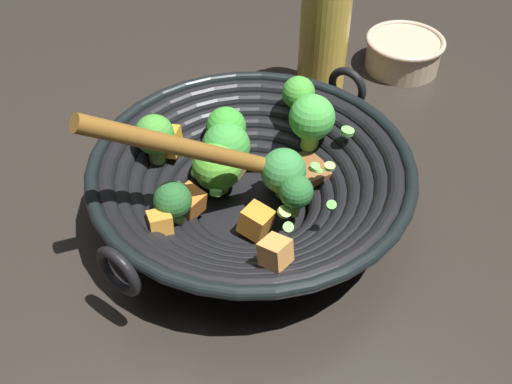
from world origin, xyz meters
TOP-DOWN VIEW (x-y plane):
  - ground_plane at (0.00, 0.00)m, footprint 4.00×4.00m
  - wok at (-0.00, 0.00)m, footprint 0.35×0.35m
  - cooking_oil_bottle at (0.13, 0.24)m, footprint 0.07×0.07m
  - prep_bowl at (0.26, 0.28)m, footprint 0.12×0.12m

SIDE VIEW (x-z plane):
  - ground_plane at x=0.00m, z-range 0.00..0.00m
  - prep_bowl at x=0.26m, z-range 0.00..0.05m
  - wok at x=0.00m, z-range -0.05..0.16m
  - cooking_oil_bottle at x=0.13m, z-range -0.02..0.20m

